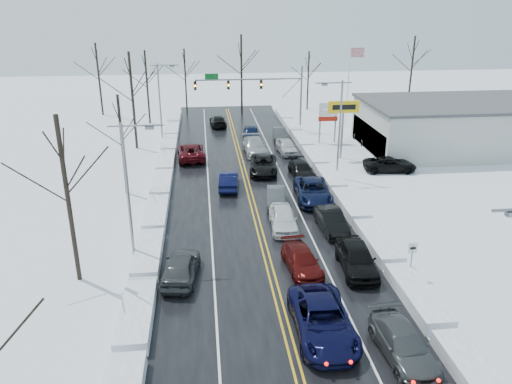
{
  "coord_description": "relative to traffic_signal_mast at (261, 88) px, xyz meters",
  "views": [
    {
      "loc": [
        -3.82,
        -32.92,
        15.72
      ],
      "look_at": [
        -0.13,
        0.74,
        2.5
      ],
      "focal_mm": 35.0,
      "sensor_mm": 36.0,
      "label": 1
    }
  ],
  "objects": [
    {
      "name": "ground",
      "position": [
        -3.45,
        -27.99,
        -5.48
      ],
      "size": [
        160.0,
        160.0,
        0.0
      ],
      "primitive_type": "plane",
      "color": "silver",
      "rests_on": "ground"
    },
    {
      "name": "road_surface",
      "position": [
        -3.45,
        -25.99,
        -5.47
      ],
      "size": [
        14.0,
        84.0,
        0.01
      ],
      "primitive_type": "cube",
      "color": "black",
      "rests_on": "ground"
    },
    {
      "name": "snow_bank_left",
      "position": [
        -11.05,
        -25.99,
        -5.48
      ],
      "size": [
        1.66,
        72.0,
        0.77
      ],
      "primitive_type": "cube",
      "color": "white",
      "rests_on": "ground"
    },
    {
      "name": "snow_bank_right",
      "position": [
        4.15,
        -25.99,
        -5.48
      ],
      "size": [
        1.66,
        72.0,
        0.77
      ],
      "primitive_type": "cube",
      "color": "white",
      "rests_on": "ground"
    },
    {
      "name": "traffic_signal_mast",
      "position": [
        0.0,
        0.0,
        0.0
      ],
      "size": [
        13.28,
        0.39,
        8.0
      ],
      "color": "slate",
      "rests_on": "ground"
    },
    {
      "name": "tires_plus_sign",
      "position": [
        7.05,
        -12.0,
        -0.49
      ],
      "size": [
        3.2,
        0.34,
        6.0
      ],
      "color": "slate",
      "rests_on": "ground"
    },
    {
      "name": "used_vehicles_sign",
      "position": [
        7.05,
        -5.99,
        -2.16
      ],
      "size": [
        2.2,
        0.22,
        4.65
      ],
      "color": "slate",
      "rests_on": "ground"
    },
    {
      "name": "speed_limit_sign",
      "position": [
        4.75,
        -35.99,
        -3.84
      ],
      "size": [
        0.55,
        0.09,
        2.35
      ],
      "color": "slate",
      "rests_on": "ground"
    },
    {
      "name": "flagpole",
      "position": [
        11.72,
        2.01,
        0.45
      ],
      "size": [
        1.87,
        1.2,
        10.0
      ],
      "color": "silver",
      "rests_on": "ground"
    },
    {
      "name": "dealership_building",
      "position": [
        20.53,
        -9.99,
        -2.82
      ],
      "size": [
        20.4,
        12.4,
        5.3
      ],
      "color": "#B5B5B0",
      "rests_on": "ground"
    },
    {
      "name": "streetlight_ne",
      "position": [
        4.85,
        -17.99,
        -0.17
      ],
      "size": [
        3.2,
        0.25,
        9.0
      ],
      "color": "slate",
      "rests_on": "ground"
    },
    {
      "name": "streetlight_sw",
      "position": [
        -11.74,
        -31.99,
        -0.17
      ],
      "size": [
        3.2,
        0.25,
        9.0
      ],
      "color": "slate",
      "rests_on": "ground"
    },
    {
      "name": "streetlight_nw",
      "position": [
        -11.74,
        -3.99,
        -0.17
      ],
      "size": [
        3.2,
        0.25,
        9.0
      ],
      "color": "slate",
      "rests_on": "ground"
    },
    {
      "name": "tree_left_b",
      "position": [
        -14.95,
        -33.99,
        1.51
      ],
      "size": [
        4.0,
        4.0,
        10.0
      ],
      "color": "#2D231C",
      "rests_on": "ground"
    },
    {
      "name": "tree_left_c",
      "position": [
        -13.95,
        -19.99,
        0.46
      ],
      "size": [
        3.4,
        3.4,
        8.5
      ],
      "color": "#2D231C",
      "rests_on": "ground"
    },
    {
      "name": "tree_left_d",
      "position": [
        -14.65,
        -5.99,
        1.86
      ],
      "size": [
        4.2,
        4.2,
        10.5
      ],
      "color": "#2D231C",
      "rests_on": "ground"
    },
    {
      "name": "tree_left_e",
      "position": [
        -14.25,
        6.01,
        1.16
      ],
      "size": [
        3.8,
        3.8,
        9.5
      ],
      "color": "#2D231C",
      "rests_on": "ground"
    },
    {
      "name": "tree_far_a",
      "position": [
        -21.45,
        12.01,
        1.51
      ],
      "size": [
        4.0,
        4.0,
        10.0
      ],
      "color": "#2D231C",
      "rests_on": "ground"
    },
    {
      "name": "tree_far_b",
      "position": [
        -9.45,
        13.01,
        0.81
      ],
      "size": [
        3.6,
        3.6,
        9.0
      ],
      "color": "#2D231C",
      "rests_on": "ground"
    },
    {
      "name": "tree_far_c",
      "position": [
        -1.45,
        11.01,
        2.21
      ],
      "size": [
        4.4,
        4.4,
        11.0
      ],
      "color": "#2D231C",
      "rests_on": "ground"
    },
    {
      "name": "tree_far_d",
      "position": [
        8.55,
        12.51,
        0.46
      ],
      "size": [
        3.4,
        3.4,
        8.5
      ],
      "color": "#2D231C",
      "rests_on": "ground"
    },
    {
      "name": "tree_far_e",
      "position": [
        24.55,
        13.01,
        1.86
      ],
      "size": [
        4.2,
        4.2,
        10.5
      ],
      "color": "#2D231C",
      "rests_on": "ground"
    },
    {
      "name": "queued_car_2",
      "position": [
        -1.73,
        -40.74,
        -5.48
      ],
      "size": [
        2.86,
        6.08,
        1.68
      ],
      "primitive_type": "imported",
      "rotation": [
        0.0,
        0.0,
        -0.01
      ],
      "color": "black",
      "rests_on": "ground"
    },
    {
      "name": "queued_car_3",
      "position": [
        -1.53,
        -34.4,
        -5.48
      ],
      "size": [
        2.27,
        4.73,
        1.33
      ],
      "primitive_type": "imported",
      "rotation": [
        0.0,
        0.0,
        0.09
      ],
      "color": "#450A09",
      "rests_on": "ground"
    },
    {
      "name": "queued_car_4",
      "position": [
        -1.71,
        -28.38,
        -5.48
      ],
      "size": [
        2.08,
        4.74,
        1.59
      ],
      "primitive_type": "imported",
      "rotation": [
        0.0,
        0.0,
        -0.05
      ],
      "color": "white",
      "rests_on": "ground"
    },
    {
      "name": "queued_car_5",
      "position": [
        -1.59,
        -23.83,
        -5.48
      ],
      "size": [
        1.95,
        4.26,
        1.35
      ],
      "primitive_type": "imported",
      "rotation": [
        0.0,
        0.0,
        -0.13
      ],
      "color": "#424547",
      "rests_on": "ground"
    },
    {
      "name": "queued_car_6",
      "position": [
        -1.6,
        -15.74,
        -5.48
      ],
      "size": [
        3.2,
        5.81,
        1.54
      ],
      "primitive_type": "imported",
      "rotation": [
        0.0,
        0.0,
        -0.12
      ],
      "color": "black",
      "rests_on": "ground"
    },
    {
      "name": "queued_car_7",
      "position": [
        -1.75,
        -9.42,
        -5.48
      ],
      "size": [
        2.51,
        5.68,
        1.62
      ],
      "primitive_type": "imported",
      "rotation": [
        0.0,
        0.0,
        0.04
      ],
      "color": "#9C9FA4",
      "rests_on": "ground"
    },
    {
      "name": "queued_car_8",
      "position": [
        -1.59,
        -3.94,
        -5.48
      ],
      "size": [
        2.23,
        4.84,
        1.61
      ],
      "primitive_type": "imported",
      "rotation": [
        0.0,
        0.0,
        -0.07
      ],
      "color": "black",
      "rests_on": "ground"
    },
    {
      "name": "queued_car_11",
      "position": [
        1.61,
        -42.79,
        -5.48
      ],
      "size": [
        2.33,
        5.07,
        1.44
      ],
      "primitive_type": "imported",
      "rotation": [
        0.0,
        0.0,
        0.06
      ],
      "color": "#3F4244",
      "rests_on": "ground"
    },
    {
      "name": "queued_car_12",
      "position": [
        1.82,
        -34.78,
        -5.48
      ],
      "size": [
        2.3,
        5.12,
        1.71
      ],
      "primitive_type": "imported",
      "rotation": [
        0.0,
        0.0,
        -0.06
      ],
      "color": "black",
      "rests_on": "ground"
    },
    {
      "name": "queued_car_13",
      "position": [
        1.69,
        -28.98,
        -5.48
      ],
      "size": [
        1.77,
        4.59,
        1.49
      ],
      "primitive_type": "imported",
      "rotation": [
        0.0,
        0.0,
        0.04
      ],
      "color": "black",
      "rests_on": "ground"
    },
    {
      "name": "queued_car_14",
      "position": [
        1.61,
        -23.21,
        -5.48
      ],
      "size": [
        3.17,
        6.13,
        1.65
      ],
      "primitive_type": "imported",
      "rotation": [
        0.0,
        0.0,
        -0.07
      ],
      "color": "black",
      "rests_on": "ground"
    },
    {
      "name": "queued_car_15",
      "position": [
        1.81,
        -17.32,
        -5.48
      ],
      "size": [
        2.14,
        4.75,
        1.35
      ],
      "primitive_type": "imported",
      "rotation": [
        0.0,
        0.0,
        0.05
      ],
      "color": "black",
      "rests_on": "ground"
    },
    {
      "name": "queued_car_16",
      "position": [
        1.67,
        -9.73,
        -5.48
      ],
      "size": [
        2.06,
        4.54,
        1.51
      ],
      "primitive_type": "imported",
      "rotation": [
        0.0,
        0.0,
        0.06
      ],
      "color": "silver",
      "rests_on": "ground"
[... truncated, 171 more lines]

